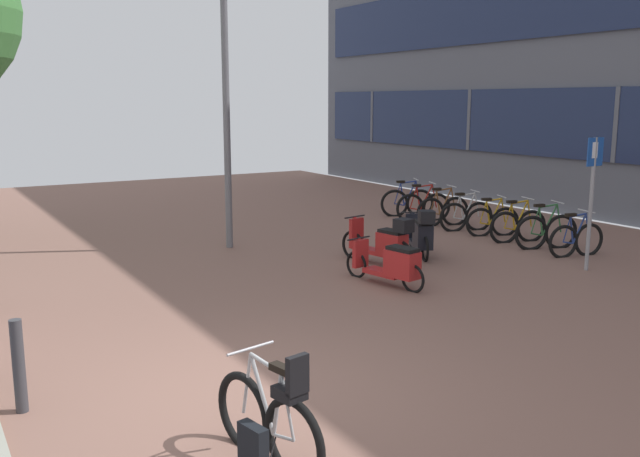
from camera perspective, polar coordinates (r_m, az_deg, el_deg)
ground at (r=8.05m, az=3.19°, el=-11.58°), size 21.00×40.00×0.13m
bicycle_foreground at (r=5.90m, az=-4.31°, el=-15.78°), size 0.58×1.40×1.10m
bicycle_rack_00 at (r=14.33m, az=20.53°, el=-0.88°), size 1.28×0.47×0.94m
bicycle_rack_01 at (r=14.85m, az=18.30°, el=-0.26°), size 1.37×0.56×1.02m
bicycle_rack_02 at (r=15.38m, az=16.14°, el=0.19°), size 1.36×0.50×1.00m
bicycle_rack_03 at (r=15.94m, az=14.16°, el=0.58°), size 1.21×0.56×0.94m
bicycle_rack_04 at (r=16.44m, az=12.06°, el=1.01°), size 1.31×0.53×0.98m
bicycle_rack_05 at (r=16.99m, az=10.18°, el=1.42°), size 1.38×0.50×1.02m
bicycle_rack_06 at (r=17.60m, az=8.59°, el=1.79°), size 1.38×0.59×1.02m
bicycle_rack_07 at (r=18.27m, az=7.27°, el=2.15°), size 1.33×0.68×1.03m
scooter_near at (r=11.31m, az=6.01°, el=-2.96°), size 0.64×1.74×0.73m
scooter_mid at (r=12.68m, az=5.34°, el=-1.16°), size 0.64×1.80×0.97m
scooter_far at (r=13.52m, az=8.40°, el=-0.44°), size 0.99×1.59×1.01m
parking_sign at (r=13.04m, az=21.71°, el=3.08°), size 0.40×0.07×2.38m
lamp_post at (r=14.12m, az=-7.82°, el=10.49°), size 0.20×0.52×5.39m
bollard_near at (r=7.40m, az=-23.78°, el=-10.44°), size 0.12×0.12×0.94m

